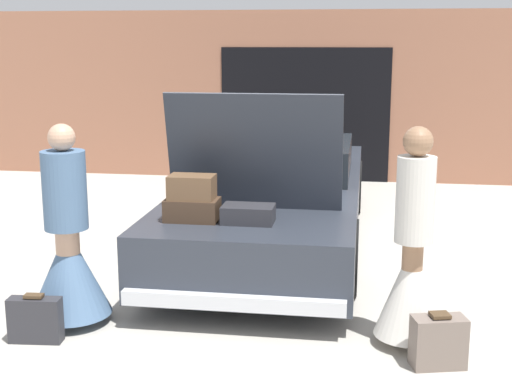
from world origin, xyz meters
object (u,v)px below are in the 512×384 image
suitcase_beside_right_person (438,342)px  suitcase_beside_left_person (35,320)px  person_right (412,269)px  person_left (68,254)px  car (275,197)px

suitcase_beside_right_person → suitcase_beside_left_person: bearing=-179.4°
person_right → suitcase_beside_left_person: bearing=106.8°
person_left → car: bearing=163.4°
person_right → suitcase_beside_right_person: size_ratio=4.06×
car → person_left: car is taller
person_left → suitcase_beside_left_person: bearing=-3.9°
car → person_right: bearing=-62.5°
person_left → suitcase_beside_left_person: (-0.11, -0.42, -0.41)m
car → suitcase_beside_right_person: (1.58, -3.04, -0.36)m
suitcase_beside_right_person → person_left: bearing=172.5°
person_left → suitcase_beside_left_person: size_ratio=3.97×
car → suitcase_beside_left_person: size_ratio=12.86×
person_right → person_left: bearing=98.4°
car → suitcase_beside_left_person: (-1.50, -3.07, -0.37)m
suitcase_beside_left_person → car: bearing=63.9°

